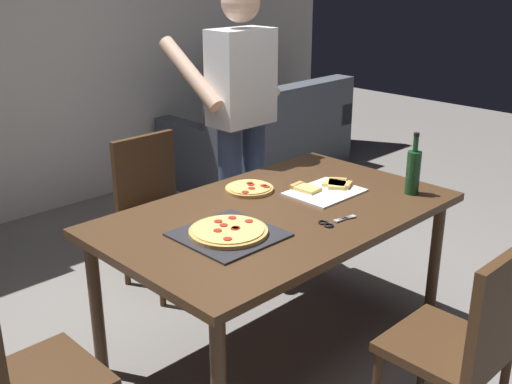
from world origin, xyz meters
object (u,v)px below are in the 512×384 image
Objects in this scene: dining_table at (278,223)px; chair_near_camera at (468,338)px; chair_left_end at (13,374)px; second_pizza_plain at (249,189)px; kitchen_scissors at (333,222)px; couch at (263,143)px; person_serving_pizza at (240,115)px; pepperoni_pizza_on_tray at (228,232)px; wine_bottle at (413,171)px; chair_far_side at (157,202)px.

chair_near_camera reaches higher than dining_table.
chair_left_end is 1.46m from second_pizza_plain.
chair_near_camera is 0.75m from kitchen_scissors.
dining_table is at bearing -133.74° from couch.
chair_near_camera is 0.51× the size of person_serving_pizza.
second_pizza_plain reaches higher than kitchen_scissors.
second_pizza_plain is at bearing 36.91° from pepperoni_pizza_on_tray.
wine_bottle reaches higher than chair_left_end.
chair_far_side is 0.72m from person_serving_pizza.
second_pizza_plain is at bearing -83.24° from chair_far_side.
kitchen_scissors is at bearing -87.37° from chair_far_side.
person_serving_pizza reaches higher than chair_far_side.
chair_near_camera and chair_left_end have the same top height.
person_serving_pizza is 1.11m from wine_bottle.
chair_near_camera is at bearing -105.12° from person_serving_pizza.
wine_bottle is (0.16, -1.09, -0.13)m from person_serving_pizza.
pepperoni_pizza_on_tray is at bearing -3.32° from chair_left_end.
chair_near_camera is 2.26× the size of pepperoni_pizza_on_tray.
kitchen_scissors is at bearing 176.32° from wine_bottle.
chair_far_side is at bearing 116.06° from wine_bottle.
wine_bottle reaches higher than couch.
dining_table is at bearing -121.69° from person_serving_pizza.
chair_far_side is 1.50m from wine_bottle.
person_serving_pizza is 1.16m from kitchen_scissors.
second_pizza_plain is (1.41, 0.28, 0.25)m from chair_left_end.
pepperoni_pizza_on_tray reaches higher than second_pizza_plain.
wine_bottle is at bearing -118.64° from couch.
couch is (3.23, 1.99, -0.21)m from chair_left_end.
person_serving_pizza is (0.48, -0.22, 0.49)m from chair_far_side.
chair_far_side reaches higher than couch.
couch is at bearing 42.00° from pepperoni_pizza_on_tray.
chair_far_side is 0.76m from second_pizza_plain.
dining_table is 0.96m from person_serving_pizza.
chair_left_end is at bearing -148.37° from couch.
chair_far_side is at bearing 90.00° from chair_near_camera.
pepperoni_pizza_on_tray is 1.05m from wine_bottle.
wine_bottle is (1.01, -0.26, 0.10)m from pepperoni_pizza_on_tray.
pepperoni_pizza_on_tray is 0.48m from kitchen_scissors.
pepperoni_pizza_on_tray is 2.01× the size of kitchen_scissors.
kitchen_scissors is (0.43, -0.23, -0.01)m from pepperoni_pizza_on_tray.
person_serving_pizza is at bearing 51.24° from second_pizza_plain.
chair_far_side is 1.65m from chair_left_end.
wine_bottle is at bearing -81.42° from person_serving_pizza.
chair_left_end is at bearing -143.14° from chair_far_side.
person_serving_pizza is 7.06× the size of second_pizza_plain.
chair_near_camera is at bearing -93.77° from second_pizza_plain.
chair_near_camera is 3.54m from couch.
person_serving_pizza reaches higher than wine_bottle.
chair_far_side is at bearing -152.39° from couch.
dining_table is 0.30m from kitchen_scissors.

